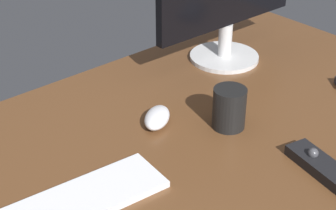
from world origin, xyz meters
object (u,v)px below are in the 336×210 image
object	(u,v)px
computer_mouse	(157,118)
coffee_mug	(229,108)
media_remote	(324,168)
keyboard	(78,202)

from	to	relation	value
computer_mouse	coffee_mug	xyz separation A→B (cm)	(12.09, -11.73, 3.19)
computer_mouse	media_remote	xyz separation A→B (cm)	(14.03, -36.96, -0.53)
keyboard	coffee_mug	xyz separation A→B (cm)	(41.87, 0.15, 4.30)
keyboard	computer_mouse	size ratio (longest dim) A/B	3.44
computer_mouse	coffee_mug	bearing A→B (deg)	-80.35
keyboard	media_remote	world-z (taller)	media_remote
keyboard	media_remote	distance (cm)	50.49
keyboard	media_remote	xyz separation A→B (cm)	(43.81, -25.08, 0.58)
keyboard	computer_mouse	bearing A→B (deg)	27.51
computer_mouse	media_remote	distance (cm)	39.53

